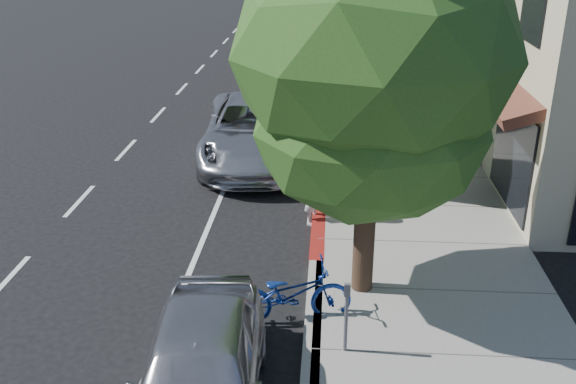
# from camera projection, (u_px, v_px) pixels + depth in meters

# --- Properties ---
(ground) EXTENTS (120.00, 120.00, 0.00)m
(ground) POSITION_uv_depth(u_px,v_px,m) (317.00, 244.00, 14.33)
(ground) COLOR black
(ground) RESTS_ON ground
(sidewalk) EXTENTS (4.60, 56.00, 0.15)m
(sidewalk) POSITION_uv_depth(u_px,v_px,m) (392.00, 134.00, 21.50)
(sidewalk) COLOR gray
(sidewalk) RESTS_ON ground
(curb) EXTENTS (0.30, 56.00, 0.15)m
(curb) POSITION_uv_depth(u_px,v_px,m) (324.00, 133.00, 21.65)
(curb) COLOR #9E998E
(curb) RESTS_ON ground
(curb_red_segment) EXTENTS (0.32, 4.00, 0.15)m
(curb_red_segment) POSITION_uv_depth(u_px,v_px,m) (319.00, 222.00, 15.22)
(curb_red_segment) COLOR maroon
(curb_red_segment) RESTS_ON ground
(street_tree_0) EXTENTS (4.87, 4.87, 7.47)m
(street_tree_0) POSITION_uv_depth(u_px,v_px,m) (373.00, 60.00, 10.66)
(street_tree_0) COLOR black
(street_tree_0) RESTS_ON ground
(street_tree_1) EXTENTS (4.26, 4.26, 6.96)m
(street_tree_1) POSITION_uv_depth(u_px,v_px,m) (360.00, 22.00, 16.27)
(street_tree_1) COLOR black
(street_tree_1) RESTS_ON ground
(street_tree_2) EXTENTS (4.58, 4.58, 6.92)m
(street_tree_2) POSITION_uv_depth(u_px,v_px,m) (354.00, 0.00, 21.82)
(street_tree_2) COLOR black
(street_tree_2) RESTS_ON ground
(cyclist) EXTENTS (0.66, 0.82, 1.94)m
(cyclist) POSITION_uv_depth(u_px,v_px,m) (314.00, 185.00, 15.00)
(cyclist) COLOR white
(cyclist) RESTS_ON ground
(bicycle) EXTENTS (2.27, 1.16, 1.14)m
(bicycle) POSITION_uv_depth(u_px,v_px,m) (291.00, 294.00, 11.38)
(bicycle) COLOR navy
(bicycle) RESTS_ON ground
(silver_suv) EXTENTS (3.52, 6.80, 1.83)m
(silver_suv) POSITION_uv_depth(u_px,v_px,m) (255.00, 130.00, 19.15)
(silver_suv) COLOR #B5B5BA
(silver_suv) RESTS_ON ground
(dark_sedan) EXTENTS (1.93, 5.13, 1.67)m
(dark_sedan) POSITION_uv_depth(u_px,v_px,m) (312.00, 87.00, 24.45)
(dark_sedan) COLOR black
(dark_sedan) RESTS_ON ground
(white_pickup) EXTENTS (2.69, 5.62, 1.58)m
(white_pickup) POSITION_uv_depth(u_px,v_px,m) (317.00, 56.00, 30.32)
(white_pickup) COLOR silver
(white_pickup) RESTS_ON ground
(dark_suv_far) EXTENTS (2.38, 5.41, 1.81)m
(dark_suv_far) POSITION_uv_depth(u_px,v_px,m) (308.00, 28.00, 37.23)
(dark_suv_far) COLOR black
(dark_suv_far) RESTS_ON ground
(near_car_a) EXTENTS (2.11, 4.60, 1.53)m
(near_car_a) POSITION_uv_depth(u_px,v_px,m) (200.00, 373.00, 9.07)
(near_car_a) COLOR #B0AFB5
(near_car_a) RESTS_ON ground
(pedestrian) EXTENTS (1.05, 0.94, 1.77)m
(pedestrian) POSITION_uv_depth(u_px,v_px,m) (425.00, 89.00, 23.34)
(pedestrian) COLOR black
(pedestrian) RESTS_ON sidewalk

